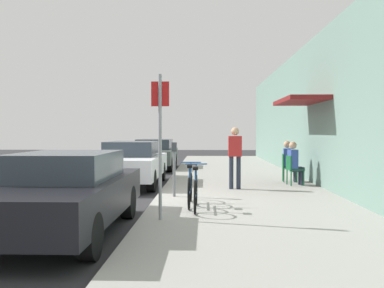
{
  "coord_description": "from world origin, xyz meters",
  "views": [
    {
      "loc": [
        1.21,
        -9.69,
        1.69
      ],
      "look_at": [
        0.65,
        7.88,
        1.19
      ],
      "focal_mm": 39.55,
      "sensor_mm": 36.0,
      "label": 1
    }
  ],
  "objects": [
    {
      "name": "parked_car_0",
      "position": [
        -1.1,
        -2.83,
        0.71
      ],
      "size": [
        1.8,
        4.4,
        1.35
      ],
      "color": "black",
      "rests_on": "ground_plane"
    },
    {
      "name": "parking_meter",
      "position": [
        0.45,
        0.53,
        0.89
      ],
      "size": [
        0.12,
        0.1,
        1.32
      ],
      "color": "slate",
      "rests_on": "sidewalk_slab"
    },
    {
      "name": "cafe_chair_1",
      "position": [
        3.79,
        3.73,
        0.62
      ],
      "size": [
        0.48,
        0.48,
        0.87
      ],
      "color": "#14592D",
      "rests_on": "sidewalk_slab"
    },
    {
      "name": "sidewalk_slab",
      "position": [
        2.25,
        2.0,
        0.06
      ],
      "size": [
        4.5,
        32.0,
        0.12
      ],
      "primitive_type": "cube",
      "color": "#9E9B93",
      "rests_on": "ground_plane"
    },
    {
      "name": "ground_plane",
      "position": [
        0.0,
        0.0,
        0.0
      ],
      "size": [
        60.0,
        60.0,
        0.0
      ],
      "primitive_type": "plane",
      "color": "#2D2D30"
    },
    {
      "name": "seated_patron_0",
      "position": [
        3.85,
        2.86,
        0.82
      ],
      "size": [
        0.46,
        0.4,
        1.29
      ],
      "color": "#232838",
      "rests_on": "sidewalk_slab"
    },
    {
      "name": "pedestrian_standing",
      "position": [
        2.02,
        1.94,
        1.12
      ],
      "size": [
        0.36,
        0.22,
        1.7
      ],
      "color": "#232838",
      "rests_on": "sidewalk_slab"
    },
    {
      "name": "bicycle_0",
      "position": [
        0.88,
        -0.7,
        0.48
      ],
      "size": [
        0.46,
        1.71,
        0.9
      ],
      "color": "black",
      "rests_on": "sidewalk_slab"
    },
    {
      "name": "street_sign",
      "position": [
        0.4,
        -2.18,
        1.64
      ],
      "size": [
        0.32,
        0.06,
        2.6
      ],
      "color": "gray",
      "rests_on": "sidewalk_slab"
    },
    {
      "name": "parked_car_1",
      "position": [
        -1.1,
        3.49,
        0.73
      ],
      "size": [
        1.8,
        4.4,
        1.39
      ],
      "color": "silver",
      "rests_on": "ground_plane"
    },
    {
      "name": "parked_car_2",
      "position": [
        -1.1,
        9.41,
        0.71
      ],
      "size": [
        1.8,
        4.4,
        1.36
      ],
      "color": "#47514C",
      "rests_on": "ground_plane"
    },
    {
      "name": "cafe_chair_0",
      "position": [
        3.79,
        2.85,
        0.62
      ],
      "size": [
        0.49,
        0.49,
        0.87
      ],
      "color": "#14592D",
      "rests_on": "sidewalk_slab"
    },
    {
      "name": "bicycle_1",
      "position": [
        1.01,
        -1.18,
        0.48
      ],
      "size": [
        0.46,
        1.71,
        0.9
      ],
      "color": "black",
      "rests_on": "sidewalk_slab"
    },
    {
      "name": "seated_patron_1",
      "position": [
        3.85,
        3.72,
        0.82
      ],
      "size": [
        0.45,
        0.39,
        1.29
      ],
      "color": "#232838",
      "rests_on": "sidewalk_slab"
    },
    {
      "name": "building_facade",
      "position": [
        4.64,
        2.01,
        2.3
      ],
      "size": [
        1.4,
        32.0,
        4.59
      ],
      "color": "gray",
      "rests_on": "ground_plane"
    }
  ]
}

